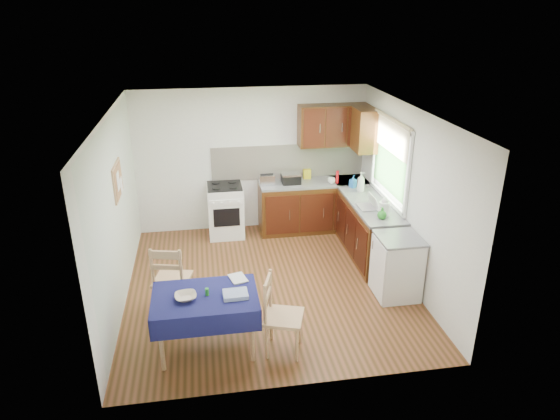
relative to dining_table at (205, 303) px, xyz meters
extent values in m
plane|color=#472E13|center=(0.91, 1.32, -0.62)|extent=(4.20, 4.20, 0.00)
cube|color=white|center=(0.91, 1.32, 1.88)|extent=(4.00, 4.20, 0.02)
cube|color=white|center=(0.91, 3.42, 0.63)|extent=(4.00, 0.02, 2.50)
cube|color=white|center=(0.91, -0.78, 0.63)|extent=(4.00, 0.02, 2.50)
cube|color=silver|center=(-1.09, 1.32, 0.63)|extent=(0.02, 4.20, 2.50)
cube|color=white|center=(2.91, 1.32, 0.63)|extent=(0.02, 4.20, 2.50)
cube|color=black|center=(1.96, 3.12, -0.19)|extent=(1.90, 0.60, 0.86)
cube|color=black|center=(2.61, 1.97, -0.19)|extent=(0.60, 1.70, 0.86)
cube|color=slate|center=(1.96, 3.12, 0.26)|extent=(1.90, 0.60, 0.04)
cube|color=slate|center=(2.61, 1.97, 0.26)|extent=(0.60, 1.70, 0.04)
cube|color=slate|center=(2.61, 3.12, 0.26)|extent=(0.60, 0.60, 0.04)
cube|color=silver|center=(1.56, 3.40, 0.58)|extent=(2.70, 0.02, 0.60)
cube|color=black|center=(2.31, 3.24, 1.23)|extent=(1.20, 0.35, 0.70)
cube|color=black|center=(2.74, 2.82, 1.23)|extent=(0.35, 0.50, 0.70)
cube|color=white|center=(0.41, 3.12, -0.17)|extent=(0.60, 0.60, 0.90)
cube|color=black|center=(0.41, 3.12, 0.29)|extent=(0.58, 0.58, 0.02)
cube|color=black|center=(0.41, 2.81, -0.17)|extent=(0.44, 0.01, 0.32)
cube|color=#254E20|center=(2.90, 2.02, 0.88)|extent=(0.01, 1.40, 0.85)
cube|color=white|center=(2.88, 2.02, 1.53)|extent=(0.04, 1.48, 0.06)
cube|color=white|center=(2.88, 2.02, 0.33)|extent=(0.04, 1.48, 0.06)
cube|color=#C6BB89|center=(2.87, 2.02, 1.31)|extent=(0.02, 1.36, 0.44)
cube|color=white|center=(2.61, 0.77, -0.19)|extent=(0.55, 0.58, 0.85)
cube|color=slate|center=(2.61, 0.77, 0.25)|extent=(0.58, 0.60, 0.03)
cube|color=#A87554|center=(-1.06, 1.62, 0.98)|extent=(0.02, 0.62, 0.47)
cube|color=#90613C|center=(-1.05, 1.62, 0.98)|extent=(0.01, 0.56, 0.41)
cube|color=white|center=(-1.04, 1.54, 1.00)|extent=(0.00, 0.18, 0.24)
cube|color=white|center=(-1.04, 1.74, 0.88)|extent=(0.00, 0.15, 0.20)
cube|color=#101141|center=(0.00, 0.00, 0.09)|extent=(1.16, 0.77, 0.03)
cube|color=#101141|center=(0.00, -0.40, -0.03)|extent=(1.20, 0.02, 0.26)
cube|color=#101141|center=(0.00, 0.40, -0.03)|extent=(1.20, 0.02, 0.26)
cube|color=#101141|center=(-0.59, 0.00, -0.03)|extent=(0.02, 0.81, 0.26)
cube|color=#101141|center=(0.59, 0.00, -0.03)|extent=(0.02, 0.81, 0.26)
cylinder|color=#A87554|center=(-0.50, -0.31, -0.27)|extent=(0.05, 0.05, 0.69)
cylinder|color=#A87554|center=(0.50, -0.31, -0.27)|extent=(0.05, 0.05, 0.69)
cylinder|color=#A87554|center=(-0.50, 0.31, -0.27)|extent=(0.05, 0.05, 0.69)
cylinder|color=#A87554|center=(0.50, 0.31, -0.27)|extent=(0.05, 0.05, 0.69)
cube|color=#A87554|center=(-0.41, 0.84, -0.14)|extent=(0.54, 0.54, 0.04)
cube|color=#A87554|center=(-0.45, 0.66, 0.23)|extent=(0.40, 0.12, 0.32)
cylinder|color=#A87554|center=(-0.19, 0.98, -0.38)|extent=(0.04, 0.04, 0.48)
cylinder|color=#A87554|center=(-0.54, 1.06, -0.38)|extent=(0.04, 0.04, 0.48)
cylinder|color=#A87554|center=(-0.28, 0.63, -0.38)|extent=(0.04, 0.04, 0.48)
cylinder|color=#A87554|center=(-0.63, 0.71, -0.38)|extent=(0.04, 0.04, 0.48)
cube|color=#A87554|center=(0.88, -0.18, -0.16)|extent=(0.54, 0.54, 0.04)
cube|color=#A87554|center=(0.70, -0.13, 0.20)|extent=(0.15, 0.38, 0.31)
cylinder|color=#A87554|center=(0.99, -0.40, -0.39)|extent=(0.04, 0.04, 0.46)
cylinder|color=#A87554|center=(1.09, -0.07, -0.39)|extent=(0.04, 0.04, 0.46)
cylinder|color=#A87554|center=(0.66, -0.30, -0.39)|extent=(0.04, 0.04, 0.46)
cylinder|color=#A87554|center=(0.76, 0.03, -0.39)|extent=(0.04, 0.04, 0.46)
cube|color=silver|center=(1.13, 3.07, 0.37)|extent=(0.26, 0.16, 0.18)
cube|color=black|center=(1.13, 3.07, 0.47)|extent=(0.22, 0.02, 0.02)
cube|color=black|center=(1.55, 3.10, 0.36)|extent=(0.31, 0.27, 0.15)
cube|color=silver|center=(1.55, 3.10, 0.45)|extent=(0.31, 0.27, 0.03)
cylinder|color=red|center=(2.34, 2.96, 0.39)|extent=(0.05, 0.05, 0.22)
cube|color=gold|center=(1.88, 3.29, 0.37)|extent=(0.14, 0.10, 0.17)
cube|color=gray|center=(2.58, 1.80, 0.29)|extent=(0.44, 0.33, 0.02)
cylinder|color=white|center=(2.58, 1.80, 0.39)|extent=(0.05, 0.21, 0.21)
cylinder|color=white|center=(2.65, 1.49, 0.38)|extent=(0.16, 0.16, 0.20)
sphere|color=white|center=(2.65, 1.49, 0.51)|extent=(0.10, 0.10, 0.10)
imported|color=white|center=(2.24, 2.97, 0.33)|extent=(0.13, 0.13, 0.10)
imported|color=white|center=(2.62, 2.51, 0.45)|extent=(0.18, 0.18, 0.33)
imported|color=blue|center=(2.55, 2.72, 0.39)|extent=(0.13, 0.13, 0.21)
imported|color=#298825|center=(2.57, 1.37, 0.37)|extent=(0.19, 0.19, 0.17)
imported|color=beige|center=(-0.21, -0.04, 0.13)|extent=(0.26, 0.26, 0.06)
imported|color=white|center=(0.31, 0.28, 0.11)|extent=(0.24, 0.29, 0.02)
cylinder|color=#258827|center=(0.03, 0.00, 0.15)|extent=(0.04, 0.04, 0.09)
cube|color=#294A97|center=(0.34, -0.07, 0.13)|extent=(0.28, 0.23, 0.05)
camera|label=1|loc=(0.07, -4.90, 3.16)|focal=32.00mm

